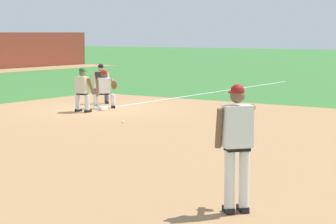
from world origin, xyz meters
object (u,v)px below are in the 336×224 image
object	(u,v)px
baseball	(123,122)
first_baseman	(105,87)
baserunner	(82,88)
umpire	(101,82)
first_base_bag	(100,108)
pitcher	(237,140)

from	to	relation	value
baseball	first_baseman	size ratio (longest dim) A/B	0.06
baserunner	umpire	xyz separation A→B (m)	(2.29, 1.13, 0.00)
first_base_bag	pitcher	world-z (taller)	pitcher
first_base_bag	first_baseman	bearing A→B (deg)	4.06
pitcher	first_baseman	distance (m)	13.40
first_baseman	baserunner	distance (m)	1.21
baseball	umpire	world-z (taller)	umpire
pitcher	first_baseman	xyz separation A→B (m)	(9.03, 9.89, -0.33)
baseball	baserunner	size ratio (longest dim) A/B	0.05
first_baseman	baserunner	size ratio (longest dim) A/B	0.92
baseball	pitcher	bearing A→B (deg)	-132.24
first_base_bag	pitcher	size ratio (longest dim) A/B	0.20
first_base_bag	umpire	bearing A→B (deg)	38.81
umpire	baseball	bearing A→B (deg)	-133.36
baserunner	umpire	world-z (taller)	same
first_base_bag	first_baseman	xyz separation A→B (m)	(0.29, 0.02, 0.69)
pitcher	baseball	bearing A→B (deg)	47.76
pitcher	baserunner	size ratio (longest dim) A/B	1.27
baseball	first_baseman	distance (m)	3.79
first_baseman	baserunner	world-z (taller)	baserunner
first_base_bag	baseball	xyz separation A→B (m)	(-2.24, -2.71, -0.01)
pitcher	umpire	size ratio (longest dim) A/B	1.27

